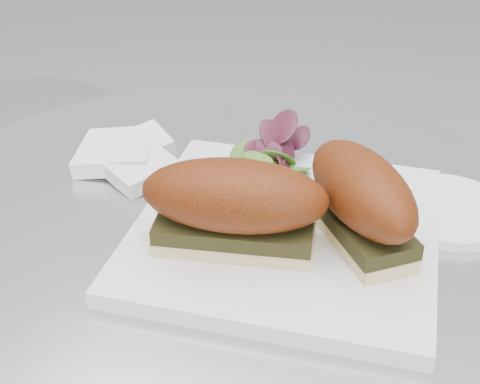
% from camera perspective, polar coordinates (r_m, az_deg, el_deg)
% --- Properties ---
extents(plate, '(0.31, 0.31, 0.02)m').
position_cam_1_polar(plate, '(0.61, 3.94, -3.34)').
color(plate, white).
rests_on(plate, table).
extents(sandwich_left, '(0.17, 0.11, 0.08)m').
position_cam_1_polar(sandwich_left, '(0.56, -0.48, -1.06)').
color(sandwich_left, '#D3BA84').
rests_on(sandwich_left, plate).
extents(sandwich_right, '(0.15, 0.15, 0.08)m').
position_cam_1_polar(sandwich_right, '(0.57, 10.29, -0.47)').
color(sandwich_right, '#D3BA84').
rests_on(sandwich_right, plate).
extents(salad, '(0.10, 0.10, 0.05)m').
position_cam_1_polar(salad, '(0.67, 3.52, 3.29)').
color(salad, '#548F2E').
rests_on(salad, plate).
extents(napkin, '(0.11, 0.11, 0.02)m').
position_cam_1_polar(napkin, '(0.72, -9.46, 2.47)').
color(napkin, white).
rests_on(napkin, table).
extents(saucer, '(0.12, 0.12, 0.01)m').
position_cam_1_polar(saucer, '(0.67, 17.31, -1.49)').
color(saucer, white).
rests_on(saucer, table).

